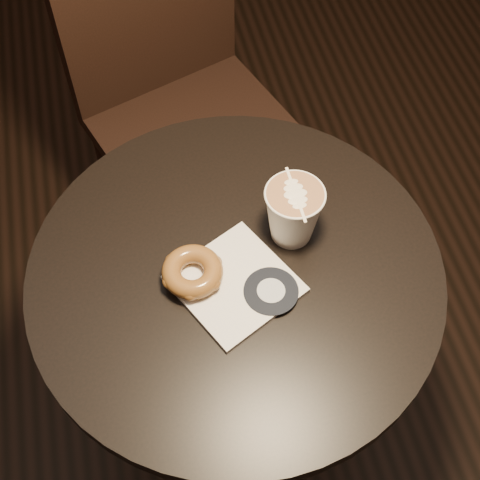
{
  "coord_description": "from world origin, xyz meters",
  "views": [
    {
      "loc": [
        -0.12,
        -0.57,
        1.7
      ],
      "look_at": [
        0.01,
        0.03,
        0.79
      ],
      "focal_mm": 50.0,
      "sensor_mm": 36.0,
      "label": 1
    }
  ],
  "objects_px": {
    "cafe_table": "(236,322)",
    "latte_cup": "(293,214)",
    "doughnut": "(192,272)",
    "chair": "(173,73)",
    "pastry_bag": "(235,284)"
  },
  "relations": [
    {
      "from": "cafe_table",
      "to": "doughnut",
      "type": "height_order",
      "value": "doughnut"
    },
    {
      "from": "chair",
      "to": "doughnut",
      "type": "height_order",
      "value": "chair"
    },
    {
      "from": "doughnut",
      "to": "cafe_table",
      "type": "bearing_deg",
      "value": 4.47
    },
    {
      "from": "cafe_table",
      "to": "pastry_bag",
      "type": "distance_m",
      "value": 0.21
    },
    {
      "from": "doughnut",
      "to": "latte_cup",
      "type": "distance_m",
      "value": 0.19
    },
    {
      "from": "cafe_table",
      "to": "doughnut",
      "type": "relative_size",
      "value": 7.45
    },
    {
      "from": "pastry_bag",
      "to": "cafe_table",
      "type": "bearing_deg",
      "value": 49.31
    },
    {
      "from": "chair",
      "to": "latte_cup",
      "type": "bearing_deg",
      "value": -98.18
    },
    {
      "from": "cafe_table",
      "to": "latte_cup",
      "type": "height_order",
      "value": "latte_cup"
    },
    {
      "from": "pastry_bag",
      "to": "latte_cup",
      "type": "distance_m",
      "value": 0.15
    },
    {
      "from": "doughnut",
      "to": "chair",
      "type": "bearing_deg",
      "value": 84.08
    },
    {
      "from": "cafe_table",
      "to": "chair",
      "type": "bearing_deg",
      "value": 90.56
    },
    {
      "from": "chair",
      "to": "pastry_bag",
      "type": "distance_m",
      "value": 0.68
    },
    {
      "from": "chair",
      "to": "pastry_bag",
      "type": "xyz_separation_m",
      "value": [
        -0.0,
        -0.67,
        0.14
      ]
    },
    {
      "from": "chair",
      "to": "doughnut",
      "type": "relative_size",
      "value": 10.98
    }
  ]
}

